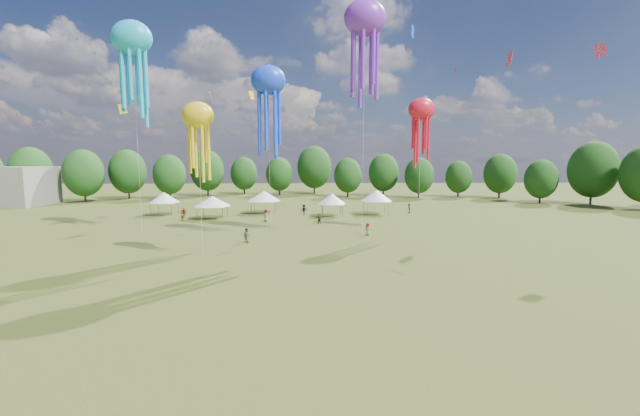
{
  "coord_description": "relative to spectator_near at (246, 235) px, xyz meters",
  "views": [
    {
      "loc": [
        1.82,
        -11.98,
        9.26
      ],
      "look_at": [
        2.96,
        15.0,
        6.0
      ],
      "focal_mm": 22.11,
      "sensor_mm": 36.0,
      "label": 1
    }
  ],
  "objects": [
    {
      "name": "spectator_near",
      "position": [
        0.0,
        0.0,
        0.0
      ],
      "size": [
        1.01,
        0.99,
        1.65
      ],
      "primitive_type": "imported",
      "rotation": [
        0.0,
        0.0,
        2.47
      ],
      "color": "gray",
      "rests_on": "ground"
    },
    {
      "name": "spectators_far",
      "position": [
        6.33,
        17.39,
        0.03
      ],
      "size": [
        39.04,
        21.37,
        1.9
      ],
      "color": "gray",
      "rests_on": "ground"
    },
    {
      "name": "festival_tents",
      "position": [
        0.91,
        22.7,
        2.18
      ],
      "size": [
        41.6,
        11.83,
        4.25
      ],
      "color": "#47474C",
      "rests_on": "ground"
    },
    {
      "name": "show_kites",
      "position": [
        1.55,
        3.8,
        18.71
      ],
      "size": [
        40.4,
        17.05,
        27.13
      ],
      "color": "blue",
      "rests_on": "ground"
    },
    {
      "name": "treeline",
      "position": [
        0.8,
        30.27,
        5.72
      ],
      "size": [
        201.57,
        95.24,
        13.43
      ],
      "color": "#38281C",
      "rests_on": "ground"
    }
  ]
}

